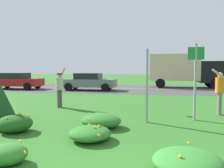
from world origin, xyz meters
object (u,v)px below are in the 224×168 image
object	(u,v)px
frisbee_lime	(160,90)
box_truck_black	(183,69)
person_catcher_orange_shirt	(220,89)
sign_post_by_roadside	(195,74)
car_gray_center_left	(89,82)
car_red_leftmost	(16,81)
sign_post_near_path	(147,86)
person_thrower_red_cap_gray_shirt	(59,86)

from	to	relation	value
frisbee_lime	box_truck_black	bearing A→B (deg)	78.96
person_catcher_orange_shirt	box_truck_black	world-z (taller)	box_truck_black
sign_post_by_roadside	car_gray_center_left	world-z (taller)	sign_post_by_roadside
sign_post_by_roadside	car_red_leftmost	distance (m)	17.04
sign_post_near_path	person_thrower_red_cap_gray_shirt	distance (m)	4.79
sign_post_by_roadside	person_thrower_red_cap_gray_shirt	world-z (taller)	sign_post_by_roadside
car_gray_center_left	box_truck_black	xyz separation A→B (m)	(8.21, 4.27, 1.06)
person_catcher_orange_shirt	car_red_leftmost	world-z (taller)	person_catcher_orange_shirt
sign_post_by_roadside	frisbee_lime	distance (m)	1.77
frisbee_lime	car_gray_center_left	distance (m)	10.78
sign_post_by_roadside	box_truck_black	size ratio (longest dim) A/B	0.41
sign_post_by_roadside	box_truck_black	xyz separation A→B (m)	(1.43, 14.58, 0.16)
person_catcher_orange_shirt	frisbee_lime	size ratio (longest dim) A/B	6.88
frisbee_lime	sign_post_near_path	bearing A→B (deg)	-105.13
sign_post_near_path	car_red_leftmost	bearing A→B (deg)	137.27
sign_post_near_path	car_gray_center_left	xyz separation A→B (m)	(-5.11, 10.96, -0.51)
person_thrower_red_cap_gray_shirt	car_gray_center_left	size ratio (longest dim) A/B	0.42
car_red_leftmost	box_truck_black	distance (m)	15.61
person_thrower_red_cap_gray_shirt	person_catcher_orange_shirt	world-z (taller)	person_thrower_red_cap_gray_shirt
person_catcher_orange_shirt	box_truck_black	size ratio (longest dim) A/B	0.27
car_gray_center_left	box_truck_black	size ratio (longest dim) A/B	0.67
sign_post_near_path	car_gray_center_left	distance (m)	12.11
sign_post_near_path	person_thrower_red_cap_gray_shirt	bearing A→B (deg)	150.33
person_thrower_red_cap_gray_shirt	person_catcher_orange_shirt	xyz separation A→B (m)	(6.97, -0.55, 0.02)
sign_post_by_roadside	frisbee_lime	bearing A→B (deg)	137.59
person_catcher_orange_shirt	sign_post_by_roadside	bearing A→B (deg)	-134.34
sign_post_near_path	sign_post_by_roadside	size ratio (longest dim) A/B	0.92
person_thrower_red_cap_gray_shirt	box_truck_black	distance (m)	14.79
person_catcher_orange_shirt	car_gray_center_left	world-z (taller)	person_catcher_orange_shirt
person_thrower_red_cap_gray_shirt	frisbee_lime	distance (m)	4.67
sign_post_near_path	car_gray_center_left	world-z (taller)	sign_post_near_path
person_catcher_orange_shirt	frisbee_lime	bearing A→B (deg)	-178.26
person_catcher_orange_shirt	car_red_leftmost	distance (m)	17.30
frisbee_lime	sign_post_by_roadside	bearing A→B (deg)	-42.41
person_thrower_red_cap_gray_shirt	person_catcher_orange_shirt	distance (m)	6.99
sign_post_near_path	frisbee_lime	bearing A→B (deg)	74.87
person_thrower_red_cap_gray_shirt	box_truck_black	size ratio (longest dim) A/B	0.28
person_thrower_red_cap_gray_shirt	car_gray_center_left	xyz separation A→B (m)	(-0.95, 8.59, -0.26)
person_catcher_orange_shirt	frisbee_lime	world-z (taller)	person_catcher_orange_shirt
person_catcher_orange_shirt	car_red_leftmost	xyz separation A→B (m)	(-14.68, 9.15, -0.28)
frisbee_lime	car_red_leftmost	xyz separation A→B (m)	(-12.34, 9.22, -0.21)
frisbee_lime	car_red_leftmost	world-z (taller)	car_red_leftmost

